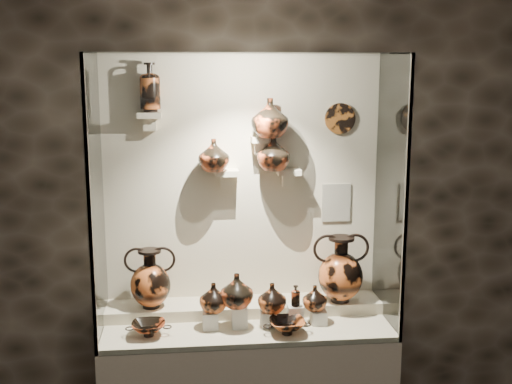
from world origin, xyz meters
TOP-DOWN VIEW (x-y plane):
  - wall_back at (0.00, 2.50)m, footprint 5.00×0.02m
  - front_tier at (0.00, 2.18)m, footprint 1.68×0.58m
  - rear_tier at (0.00, 2.35)m, footprint 1.70×0.25m
  - back_panel at (0.00, 2.50)m, footprint 1.70×0.03m
  - glass_front at (0.00, 1.88)m, footprint 1.70×0.01m
  - glass_left at (-0.85, 2.18)m, footprint 0.01×0.60m
  - glass_right at (0.85, 2.18)m, footprint 0.01×0.60m
  - glass_top at (0.00, 2.18)m, footprint 1.70×0.60m
  - frame_post_left at (-0.84, 1.89)m, footprint 0.02×0.02m
  - frame_post_right at (0.84, 1.89)m, footprint 0.02×0.02m
  - pedestal_a at (-0.22, 2.13)m, footprint 0.09×0.09m
  - pedestal_b at (-0.05, 2.13)m, footprint 0.09×0.09m
  - pedestal_c at (0.12, 2.13)m, footprint 0.09×0.09m
  - pedestal_d at (0.28, 2.13)m, footprint 0.09×0.09m
  - pedestal_e at (0.42, 2.13)m, footprint 0.09×0.09m
  - bracket_ul at (-0.55, 2.42)m, footprint 0.14×0.12m
  - bracket_ca at (-0.10, 2.42)m, footprint 0.14×0.12m
  - bracket_cb at (0.10, 2.42)m, footprint 0.10×0.12m
  - bracket_cc at (0.28, 2.42)m, footprint 0.14×0.12m
  - amphora_left at (-0.57, 2.32)m, footprint 0.38×0.38m
  - amphora_right at (0.59, 2.30)m, footprint 0.39×0.39m
  - jug_a at (-0.20, 2.13)m, footprint 0.22×0.22m
  - jug_b at (-0.07, 2.11)m, footprint 0.26×0.26m
  - jug_c at (0.14, 2.11)m, footprint 0.21×0.21m
  - jug_e at (0.40, 2.15)m, footprint 0.19×0.19m
  - lekythos_small at (0.28, 2.11)m, footprint 0.08×0.08m
  - kylix_left at (-0.57, 2.06)m, footprint 0.28×0.24m
  - kylix_right at (0.21, 2.00)m, footprint 0.29×0.26m
  - lekythos_tall at (-0.54, 2.41)m, footprint 0.17×0.17m
  - ovoid_vase_a at (-0.18, 2.38)m, footprint 0.19×0.19m
  - ovoid_vase_b at (0.15, 2.36)m, footprint 0.26×0.26m
  - ovoid_vase_c at (0.18, 2.37)m, footprint 0.26×0.26m
  - wall_plate at (0.60, 2.47)m, footprint 0.19×0.02m
  - info_placard at (0.59, 2.47)m, footprint 0.18×0.01m

SIDE VIEW (x-z plane):
  - front_tier at x=0.00m, z-range 0.80..0.83m
  - rear_tier at x=0.00m, z-range 0.80..0.90m
  - pedestal_e at x=0.42m, z-range 0.83..0.91m
  - pedestal_c at x=0.12m, z-range 0.83..0.92m
  - kylix_left at x=-0.57m, z-range 0.83..0.93m
  - pedestal_a at x=-0.22m, z-range 0.83..0.93m
  - kylix_right at x=0.21m, z-range 0.83..0.93m
  - pedestal_d at x=0.28m, z-range 0.83..0.95m
  - pedestal_b at x=-0.05m, z-range 0.83..0.96m
  - jug_e at x=0.40m, z-range 0.91..1.06m
  - jug_c at x=0.14m, z-range 0.92..1.10m
  - jug_a at x=-0.20m, z-range 0.93..1.10m
  - lekythos_small at x=0.28m, z-range 0.95..1.09m
  - jug_b at x=-0.07m, z-range 0.96..1.16m
  - amphora_left at x=-0.57m, z-range 0.90..1.26m
  - amphora_right at x=0.59m, z-range 0.90..1.32m
  - info_placard at x=0.59m, z-range 1.37..1.61m
  - wall_back at x=0.00m, z-range 0.00..3.20m
  - back_panel at x=0.00m, z-range 0.80..2.40m
  - glass_front at x=0.00m, z-range 0.80..2.40m
  - glass_left at x=-0.85m, z-range 0.80..2.40m
  - glass_right at x=0.85m, z-range 0.80..2.40m
  - frame_post_left at x=-0.84m, z-range 0.80..2.40m
  - frame_post_right at x=0.84m, z-range 0.80..2.40m
  - bracket_ca at x=-0.10m, z-range 1.68..1.72m
  - bracket_cc at x=0.28m, z-range 1.68..1.72m
  - ovoid_vase_a at x=-0.18m, z-range 1.72..1.91m
  - ovoid_vase_c at x=0.18m, z-range 1.72..1.92m
  - bracket_cb at x=0.10m, z-range 1.88..1.92m
  - wall_plate at x=0.60m, z-range 1.92..2.11m
  - ovoid_vase_b at x=0.15m, z-range 1.92..2.15m
  - bracket_ul at x=-0.55m, z-range 2.03..2.07m
  - lekythos_tall at x=-0.54m, z-range 2.07..2.39m
  - glass_top at x=0.00m, z-range 2.39..2.40m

